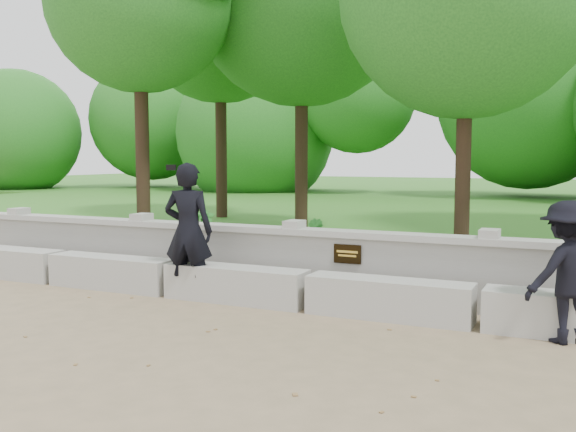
# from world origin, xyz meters

# --- Properties ---
(ground) EXTENTS (80.00, 80.00, 0.00)m
(ground) POSITION_xyz_m (0.00, 0.00, 0.00)
(ground) COLOR #8F7857
(ground) RESTS_ON ground
(lawn) EXTENTS (40.00, 22.00, 0.25)m
(lawn) POSITION_xyz_m (0.00, 14.00, 0.12)
(lawn) COLOR #32691F
(lawn) RESTS_ON ground
(concrete_bench) EXTENTS (11.90, 0.45, 0.45)m
(concrete_bench) POSITION_xyz_m (0.00, 1.90, 0.22)
(concrete_bench) COLOR #A7A49D
(concrete_bench) RESTS_ON ground
(parapet_wall) EXTENTS (12.50, 0.35, 0.90)m
(parapet_wall) POSITION_xyz_m (0.00, 2.60, 0.46)
(parapet_wall) COLOR #9D9A94
(parapet_wall) RESTS_ON ground
(man_main) EXTENTS (0.72, 0.65, 1.77)m
(man_main) POSITION_xyz_m (-1.64, 1.80, 0.89)
(man_main) COLOR black
(man_main) RESTS_ON ground
(visitor_mid) EXTENTS (1.02, 1.02, 1.42)m
(visitor_mid) POSITION_xyz_m (2.85, 1.71, 0.71)
(visitor_mid) COLOR black
(visitor_mid) RESTS_ON ground
(shrub_a) EXTENTS (0.40, 0.42, 0.66)m
(shrub_a) POSITION_xyz_m (-3.24, 4.78, 0.58)
(shrub_a) COLOR #2C7F2B
(shrub_a) RESTS_ON lawn
(shrub_b) EXTENTS (0.43, 0.42, 0.61)m
(shrub_b) POSITION_xyz_m (-0.91, 4.27, 0.55)
(shrub_b) COLOR #2C7F2B
(shrub_b) RESTS_ON lawn
(shrub_d) EXTENTS (0.48, 0.48, 0.64)m
(shrub_d) POSITION_xyz_m (-3.26, 4.67, 0.57)
(shrub_d) COLOR #2C7F2B
(shrub_d) RESTS_ON lawn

